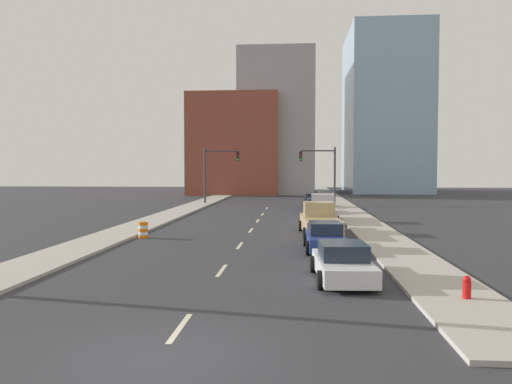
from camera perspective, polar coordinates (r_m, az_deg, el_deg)
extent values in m
plane|color=#333338|center=(11.57, -11.06, -18.03)|extent=(200.00, 200.00, 0.00)
cube|color=#ADA89E|center=(61.23, -5.72, -1.09)|extent=(2.83, 99.40, 0.14)
cube|color=#ADA89E|center=(60.46, 9.28, -1.16)|extent=(2.83, 99.40, 0.14)
cube|color=beige|center=(13.40, -8.68, -15.07)|extent=(0.16, 2.40, 0.01)
cube|color=beige|center=(20.29, -3.94, -8.92)|extent=(0.16, 2.40, 0.01)
cube|color=beige|center=(26.62, -1.87, -6.13)|extent=(0.16, 2.40, 0.01)
cube|color=beige|center=(33.08, -0.60, -4.40)|extent=(0.16, 2.40, 0.01)
cube|color=beige|center=(39.11, 0.20, -3.31)|extent=(0.16, 2.40, 0.01)
cube|color=beige|center=(44.75, 0.75, -2.55)|extent=(0.16, 2.40, 0.01)
cube|color=beige|center=(51.52, 1.25, -1.86)|extent=(0.16, 2.40, 0.01)
cube|color=brown|center=(82.66, -2.22, 5.30)|extent=(14.00, 16.00, 15.74)
cube|color=#99999E|center=(86.37, 2.51, 7.57)|extent=(12.00, 20.00, 22.89)
cube|color=#8CADC6|center=(91.87, 14.46, 8.76)|extent=(13.00, 20.00, 27.88)
cylinder|color=#38383D|center=(57.88, -5.87, 1.85)|extent=(0.24, 0.24, 6.51)
cylinder|color=#38383D|center=(57.60, -4.00, 4.69)|extent=(3.84, 0.16, 0.16)
cube|color=black|center=(57.32, -2.09, 4.08)|extent=(0.34, 0.32, 1.10)
cylinder|color=#4C0C0C|center=(57.16, -2.11, 4.42)|extent=(0.22, 0.04, 0.22)
cylinder|color=#593F0C|center=(57.15, -2.11, 4.08)|extent=(0.22, 0.04, 0.22)
cylinder|color=#26E53F|center=(57.15, -2.11, 3.74)|extent=(0.22, 0.04, 0.22)
cylinder|color=#38383D|center=(57.10, 8.98, 1.82)|extent=(0.24, 0.24, 6.51)
cylinder|color=#38383D|center=(57.01, 7.07, 4.70)|extent=(3.84, 0.16, 0.16)
cube|color=black|center=(56.94, 5.13, 4.08)|extent=(0.34, 0.32, 1.10)
cylinder|color=#4C0C0C|center=(56.78, 5.14, 4.43)|extent=(0.22, 0.04, 0.22)
cylinder|color=#593F0C|center=(56.77, 5.14, 4.08)|extent=(0.22, 0.04, 0.22)
cylinder|color=#26E53F|center=(56.77, 5.13, 3.74)|extent=(0.22, 0.04, 0.22)
cylinder|color=orange|center=(30.18, -12.76, -4.98)|extent=(0.56, 0.56, 0.19)
cylinder|color=white|center=(30.15, -12.77, -4.62)|extent=(0.56, 0.56, 0.19)
cylinder|color=orange|center=(30.13, -12.77, -4.26)|extent=(0.56, 0.56, 0.19)
cylinder|color=white|center=(30.11, -12.78, -3.90)|extent=(0.56, 0.56, 0.19)
cylinder|color=orange|center=(30.09, -12.78, -3.54)|extent=(0.56, 0.56, 0.19)
cylinder|color=red|center=(16.74, 22.93, -10.50)|extent=(0.26, 0.26, 0.65)
sphere|color=red|center=(16.65, 22.96, -9.18)|extent=(0.23, 0.23, 0.23)
cube|color=silver|center=(18.68, 9.89, -8.44)|extent=(2.09, 4.62, 0.63)
cube|color=#1E2838|center=(18.57, 9.90, -6.61)|extent=(1.73, 2.12, 0.58)
cylinder|color=black|center=(19.96, 6.54, -8.19)|extent=(0.26, 0.66, 0.65)
cylinder|color=black|center=(20.22, 11.98, -8.09)|extent=(0.26, 0.66, 0.65)
cylinder|color=black|center=(17.23, 7.40, -9.94)|extent=(0.26, 0.66, 0.65)
cylinder|color=black|center=(17.53, 13.70, -9.78)|extent=(0.26, 0.66, 0.65)
cube|color=navy|center=(25.14, 7.91, -5.51)|extent=(1.86, 4.45, 0.64)
cube|color=#1E2838|center=(25.06, 7.92, -4.10)|extent=(1.59, 2.02, 0.60)
cylinder|color=black|center=(26.45, 5.68, -5.46)|extent=(0.24, 0.70, 0.69)
cylinder|color=black|center=(26.59, 9.62, -5.44)|extent=(0.24, 0.70, 0.69)
cylinder|color=black|center=(23.75, 5.98, -6.39)|extent=(0.24, 0.70, 0.69)
cylinder|color=black|center=(23.91, 10.36, -6.35)|extent=(0.24, 0.70, 0.69)
cube|color=tan|center=(31.06, 7.35, -3.71)|extent=(2.45, 6.34, 0.90)
cube|color=tan|center=(31.90, 7.19, -1.93)|extent=(1.96, 1.97, 0.89)
cylinder|color=black|center=(32.91, 5.11, -3.85)|extent=(0.26, 0.70, 0.69)
cylinder|color=black|center=(33.13, 8.88, -3.83)|extent=(0.26, 0.70, 0.69)
cylinder|color=black|center=(29.09, 5.61, -4.72)|extent=(0.26, 0.70, 0.69)
cylinder|color=black|center=(29.33, 9.86, -4.68)|extent=(0.26, 0.70, 0.69)
cube|color=#B2B2BC|center=(38.23, 7.64, -2.45)|extent=(2.22, 6.09, 0.97)
cube|color=#B2B2BC|center=(39.06, 7.63, -0.93)|extent=(1.82, 1.87, 0.95)
cylinder|color=black|center=(40.12, 6.13, -2.66)|extent=(0.25, 0.72, 0.71)
cylinder|color=black|center=(40.15, 9.07, -2.68)|extent=(0.25, 0.72, 0.71)
cylinder|color=black|center=(36.40, 6.07, -3.21)|extent=(0.25, 0.72, 0.71)
cylinder|color=black|center=(36.44, 9.30, -3.22)|extent=(0.25, 0.72, 0.71)
cube|color=#196B75|center=(45.51, 6.97, -1.86)|extent=(2.10, 4.64, 0.63)
cube|color=#1E2838|center=(45.47, 6.97, -1.09)|extent=(1.75, 2.13, 0.59)
cylinder|color=black|center=(46.85, 5.63, -1.93)|extent=(0.25, 0.67, 0.66)
cylinder|color=black|center=(47.02, 7.98, -1.92)|extent=(0.25, 0.67, 0.66)
cylinder|color=black|center=(44.04, 5.88, -2.22)|extent=(0.25, 0.67, 0.66)
cylinder|color=black|center=(44.23, 8.38, -2.22)|extent=(0.25, 0.67, 0.66)
cube|color=black|center=(52.16, 6.56, -1.25)|extent=(1.93, 4.75, 0.71)
cube|color=#1E2838|center=(52.12, 6.57, -0.51)|extent=(1.65, 2.16, 0.64)
cylinder|color=black|center=(53.58, 5.47, -1.37)|extent=(0.24, 0.63, 0.62)
cylinder|color=black|center=(53.69, 7.47, -1.37)|extent=(0.24, 0.63, 0.62)
cylinder|color=black|center=(50.68, 5.60, -1.60)|extent=(0.24, 0.63, 0.62)
cylinder|color=black|center=(50.79, 7.72, -1.60)|extent=(0.24, 0.63, 0.62)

